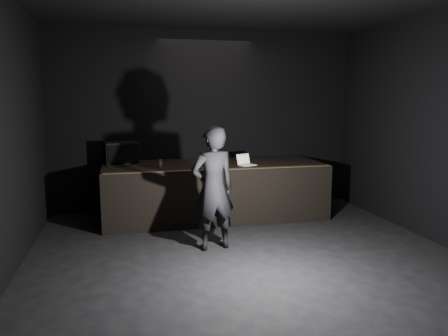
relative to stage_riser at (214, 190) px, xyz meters
name	(u,v)px	position (x,y,z in m)	size (l,w,h in m)	color
ground	(258,272)	(0.00, -2.73, -0.50)	(7.00, 7.00, 0.00)	black
room_walls	(260,112)	(0.00, -2.73, 1.52)	(6.10, 7.10, 3.52)	black
stage_riser	(214,190)	(0.00, 0.00, 0.00)	(4.00, 1.50, 1.00)	black
riser_lip	(222,169)	(0.00, -0.71, 0.51)	(3.92, 0.10, 0.01)	brown
stage_monitor	(121,153)	(-1.67, 0.42, 0.70)	(0.67, 0.55, 0.39)	black
cable	(131,166)	(-1.49, 0.00, 0.51)	(0.02, 0.02, 0.82)	black
laptop	(246,162)	(0.52, -0.32, 0.55)	(0.36, 0.34, 0.19)	white
beer_can	(160,163)	(-1.00, -0.24, 0.57)	(0.06, 0.06, 0.14)	silver
plastic_cup	(245,158)	(0.66, 0.27, 0.55)	(0.08, 0.08, 0.10)	white
wii_remote	(206,169)	(-0.27, -0.65, 0.51)	(0.04, 0.16, 0.03)	silver
person	(213,188)	(-0.37, -1.73, 0.40)	(0.66, 0.43, 1.80)	black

